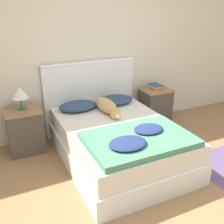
{
  "coord_description": "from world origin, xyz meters",
  "views": [
    {
      "loc": [
        -1.51,
        -1.64,
        1.94
      ],
      "look_at": [
        -0.14,
        1.27,
        0.61
      ],
      "focal_mm": 42.0,
      "sensor_mm": 36.0,
      "label": 1
    }
  ],
  "objects": [
    {
      "name": "ground_plane",
      "position": [
        0.0,
        0.0,
        0.0
      ],
      "size": [
        16.0,
        16.0,
        0.0
      ],
      "primitive_type": "plane",
      "color": "#997047"
    },
    {
      "name": "book_stack",
      "position": [
        0.93,
        1.84,
        0.67
      ],
      "size": [
        0.17,
        0.22,
        0.08
      ],
      "color": "orange",
      "rests_on": "nightstand_right"
    },
    {
      "name": "pillow_left",
      "position": [
        -0.45,
        1.79,
        0.56
      ],
      "size": [
        0.56,
        0.4,
        0.11
      ],
      "color": "navy",
      "rests_on": "bed"
    },
    {
      "name": "dog",
      "position": [
        -0.1,
        1.52,
        0.59
      ],
      "size": [
        0.23,
        0.77,
        0.18
      ],
      "color": "tan",
      "rests_on": "bed"
    },
    {
      "name": "quilt",
      "position": [
        -0.15,
        0.56,
        0.55
      ],
      "size": [
        1.17,
        0.8,
        0.12
      ],
      "color": "#4C8466",
      "rests_on": "bed"
    },
    {
      "name": "wall_back",
      "position": [
        0.0,
        2.13,
        1.27
      ],
      "size": [
        9.0,
        0.06,
        2.55
      ],
      "color": "beige",
      "rests_on": "ground_plane"
    },
    {
      "name": "headboard",
      "position": [
        -0.14,
        2.06,
        0.59
      ],
      "size": [
        1.48,
        0.06,
        1.15
      ],
      "color": "white",
      "rests_on": "ground_plane"
    },
    {
      "name": "pillow_right",
      "position": [
        0.16,
        1.79,
        0.56
      ],
      "size": [
        0.56,
        0.4,
        0.11
      ],
      "color": "navy",
      "rests_on": "bed"
    },
    {
      "name": "nightstand_left",
      "position": [
        -1.22,
        1.81,
        0.31
      ],
      "size": [
        0.48,
        0.42,
        0.63
      ],
      "color": "#4C4238",
      "rests_on": "ground_plane"
    },
    {
      "name": "bed",
      "position": [
        -0.14,
        1.07,
        0.25
      ],
      "size": [
        1.4,
        1.92,
        0.51
      ],
      "color": "white",
      "rests_on": "ground_plane"
    },
    {
      "name": "nightstand_right",
      "position": [
        0.93,
        1.81,
        0.31
      ],
      "size": [
        0.48,
        0.42,
        0.63
      ],
      "color": "#4C4238",
      "rests_on": "ground_plane"
    },
    {
      "name": "table_lamp",
      "position": [
        -1.22,
        1.84,
        0.86
      ],
      "size": [
        0.23,
        0.23,
        0.32
      ],
      "color": "#336B4C",
      "rests_on": "nightstand_left"
    }
  ]
}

